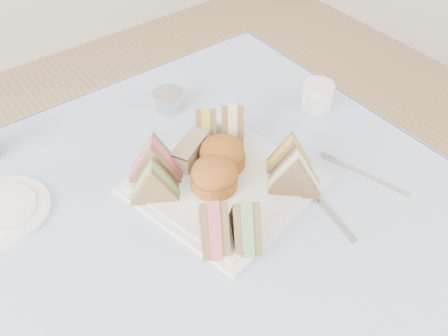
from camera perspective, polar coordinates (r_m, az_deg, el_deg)
table at (r=1.25m, az=-1.57°, el=-17.33°), size 0.90×0.90×0.74m
tablecloth at (r=0.94m, az=-2.01°, el=-6.41°), size 1.02×1.02×0.01m
serving_plate at (r=0.99m, az=-0.00°, el=-1.82°), size 0.37×0.37×0.01m
sandwich_fl_a at (r=0.86m, az=-1.21°, el=-5.90°), size 0.09×0.11×0.09m
sandwich_fl_b at (r=0.87m, az=2.49°, el=-5.80°), size 0.09×0.11×0.09m
sandwich_fr_a at (r=1.00m, az=7.60°, el=1.66°), size 0.10×0.09×0.08m
sandwich_fr_b at (r=0.95m, az=8.19°, el=-0.40°), size 0.11×0.11×0.09m
sandwich_bl_a at (r=0.94m, az=-8.04°, el=-1.41°), size 0.10×0.09×0.08m
sandwich_bl_b at (r=0.98m, az=-7.98°, el=1.16°), size 0.12×0.11×0.10m
sandwich_br_a at (r=1.06m, az=0.98°, el=5.36°), size 0.10×0.11×0.09m
sandwich_br_b at (r=1.06m, az=-2.04°, el=5.10°), size 0.09×0.10×0.08m
scone_left at (r=0.96m, az=-1.13°, el=-0.85°), size 0.12×0.12×0.06m
scone_right at (r=1.00m, az=-0.20°, el=1.60°), size 0.12×0.12×0.06m
pastry_slice at (r=1.02m, az=-3.82°, el=2.00°), size 0.11×0.08×0.05m
side_plate at (r=1.04m, az=-23.90°, el=-4.40°), size 0.20×0.20×0.01m
tea_strainer at (r=1.18m, az=-6.36°, el=7.59°), size 0.09×0.09×0.04m
knife at (r=0.97m, az=11.79°, el=-4.73°), size 0.04×0.17×0.00m
fork at (r=1.06m, az=16.43°, el=-1.05°), size 0.05×0.16×0.00m
creamer_jug at (r=1.19m, az=10.63°, el=8.12°), size 0.08×0.08×0.06m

